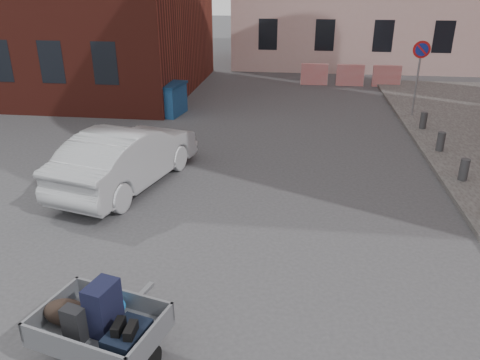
# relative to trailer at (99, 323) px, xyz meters

# --- Properties ---
(ground) EXTENTS (120.00, 120.00, 0.00)m
(ground) POSITION_rel_trailer_xyz_m (0.58, 3.38, -0.61)
(ground) COLOR #38383A
(ground) RESTS_ON ground
(no_parking_sign) EXTENTS (0.60, 0.09, 2.65)m
(no_parking_sign) POSITION_rel_trailer_xyz_m (6.58, 12.87, 1.41)
(no_parking_sign) COLOR gray
(no_parking_sign) RESTS_ON sidewalk
(bollards) EXTENTS (0.22, 9.02, 0.55)m
(bollards) POSITION_rel_trailer_xyz_m (6.58, 6.78, -0.21)
(bollards) COLOR #3A3A3D
(bollards) RESTS_ON sidewalk
(barriers) EXTENTS (4.70, 0.18, 1.00)m
(barriers) POSITION_rel_trailer_xyz_m (4.78, 18.38, -0.11)
(barriers) COLOR red
(barriers) RESTS_ON ground
(trailer) EXTENTS (1.82, 1.95, 1.20)m
(trailer) POSITION_rel_trailer_xyz_m (0.00, 0.00, 0.00)
(trailer) COLOR black
(trailer) RESTS_ON ground
(dumpster) EXTENTS (3.00, 1.87, 1.18)m
(dumpster) POSITION_rel_trailer_xyz_m (-3.32, 12.38, -0.02)
(dumpster) COLOR navy
(dumpster) RESTS_ON ground
(silver_car) EXTENTS (2.61, 4.77, 1.49)m
(silver_car) POSITION_rel_trailer_xyz_m (-1.67, 5.70, 0.14)
(silver_car) COLOR #A8ABAF
(silver_car) RESTS_ON ground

